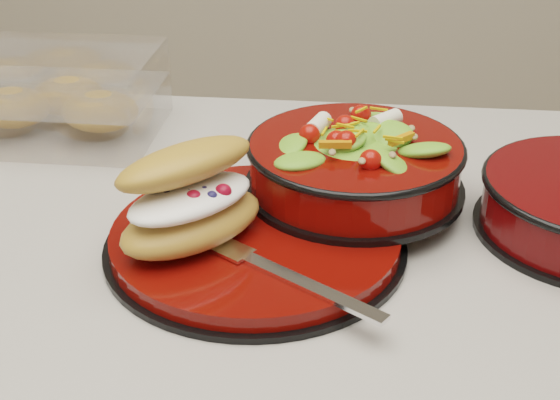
# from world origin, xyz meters

# --- Properties ---
(dinner_plate) EXTENTS (0.27, 0.27, 0.02)m
(dinner_plate) POSITION_xyz_m (-0.08, 0.01, 0.91)
(dinner_plate) COLOR black
(dinner_plate) RESTS_ON island_counter
(salad_bowl) EXTENTS (0.21, 0.21, 0.09)m
(salad_bowl) POSITION_xyz_m (0.00, 0.09, 0.95)
(salad_bowl) COLOR black
(salad_bowl) RESTS_ON dinner_plate
(croissant) EXTENTS (0.15, 0.16, 0.08)m
(croissant) POSITION_xyz_m (-0.13, -0.01, 0.96)
(croissant) COLOR #B07536
(croissant) RESTS_ON dinner_plate
(fork) EXTENTS (0.16, 0.11, 0.00)m
(fork) POSITION_xyz_m (-0.05, -0.06, 0.92)
(fork) COLOR silver
(fork) RESTS_ON dinner_plate
(pastry_box) EXTENTS (0.24, 0.17, 0.09)m
(pastry_box) POSITION_xyz_m (-0.35, 0.24, 0.94)
(pastry_box) COLOR white
(pastry_box) RESTS_ON island_counter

